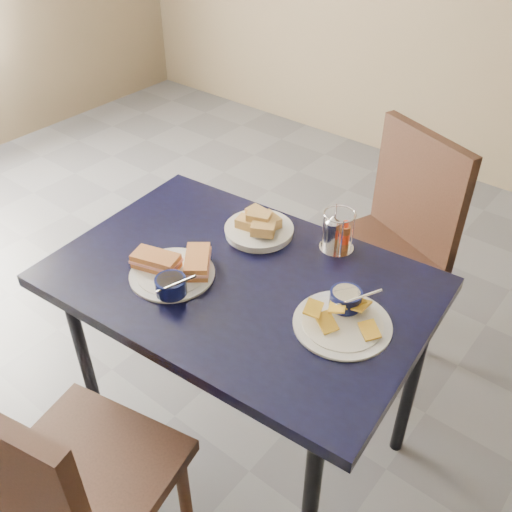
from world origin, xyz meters
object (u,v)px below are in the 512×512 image
Objects in this scene: dining_table at (240,295)px; bread_basket at (259,227)px; sandwich_plate at (174,270)px; condiment_caddy at (337,233)px; chair_far at (385,230)px; plantain_plate at (344,314)px; chair_near at (52,479)px.

dining_table is 5.25× the size of bread_basket.
dining_table is 0.25m from bread_basket.
sandwich_plate is 2.21× the size of condiment_caddy.
chair_far is 4.23× the size of bread_basket.
dining_table is 0.22m from sandwich_plate.
plantain_plate reaches higher than bread_basket.
chair_near is at bearing -94.64° from chair_far.
condiment_caddy reaches higher than bread_basket.
bread_basket is at bearing 80.23° from sandwich_plate.
chair_far is at bearing 95.54° from condiment_caddy.
chair_near reaches higher than sandwich_plate.
chair_near is at bearing -91.91° from dining_table.
plantain_plate is 1.20× the size of bread_basket.
plantain_plate is (0.34, 0.04, 0.09)m from dining_table.
sandwich_plate reaches higher than dining_table.
chair_far is (0.12, 1.48, 0.00)m from chair_near.
chair_far is 3.53× the size of plantain_plate.
chair_far is (0.10, 0.78, -0.13)m from dining_table.
dining_table is 0.79m from chair_far.
bread_basket is at bearing 158.33° from plantain_plate.
chair_far reaches higher than chair_near.
chair_near is at bearing -115.87° from plantain_plate.
dining_table is at bearing 88.09° from chair_near.
chair_far is 3.16× the size of sandwich_plate.
bread_basket is at bearing -108.85° from chair_far.
chair_far reaches higher than dining_table.
plantain_plate is 1.97× the size of condiment_caddy.
chair_far is at bearing 108.08° from plantain_plate.
dining_table is at bearing 38.24° from sandwich_plate.
chair_far is at bearing 71.15° from bread_basket.
chair_near is 0.86m from plantain_plate.
sandwich_plate is (-0.25, -0.90, 0.23)m from chair_far.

